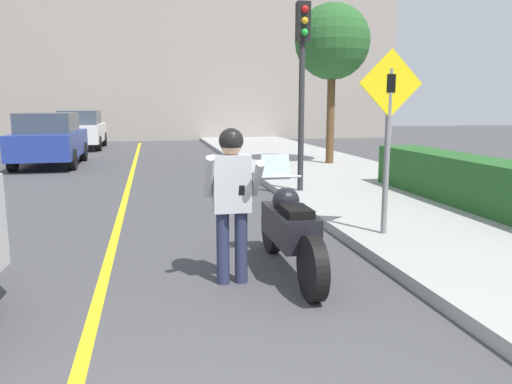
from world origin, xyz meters
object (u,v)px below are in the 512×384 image
traffic_light (302,62)px  person_biker (232,190)px  parked_car_blue (50,139)px  street_tree (332,43)px  parked_car_white (81,129)px  crossing_sign (388,125)px  motorcycle (289,229)px

traffic_light → person_biker: bearing=-114.9°
traffic_light → parked_car_blue: traffic_light is taller
street_tree → parked_car_blue: bearing=165.2°
parked_car_blue → parked_car_white: 6.39m
crossing_sign → street_tree: bearing=74.9°
person_biker → traffic_light: 5.57m
person_biker → parked_car_blue: 12.36m
person_biker → street_tree: size_ratio=0.36×
crossing_sign → street_tree: (2.24, 8.31, 2.09)m
person_biker → crossing_sign: (2.34, 1.13, 0.63)m
traffic_light → parked_car_blue: size_ratio=0.90×
motorcycle → parked_car_blue: 12.41m
motorcycle → parked_car_white: 18.44m
crossing_sign → traffic_light: 3.84m
street_tree → parked_car_blue: street_tree is taller
motorcycle → traffic_light: traffic_light is taller
parked_car_blue → motorcycle: bearing=-67.8°
motorcycle → traffic_light: 5.33m
motorcycle → street_tree: (3.87, 9.22, 3.24)m
crossing_sign → parked_car_white: (-6.18, 16.96, -0.81)m
street_tree → parked_car_blue: 9.31m
parked_car_white → street_tree: bearing=-45.8°
motorcycle → person_biker: (-0.70, -0.22, 0.52)m
traffic_light → parked_car_white: traffic_light is taller
crossing_sign → traffic_light: (-0.11, 3.67, 1.12)m
parked_car_blue → street_tree: bearing=-14.8°
person_biker → street_tree: street_tree is taller
motorcycle → crossing_sign: 2.19m
crossing_sign → traffic_light: bearing=91.7°
street_tree → crossing_sign: bearing=-105.1°
person_biker → crossing_sign: 2.67m
traffic_light → street_tree: 5.29m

